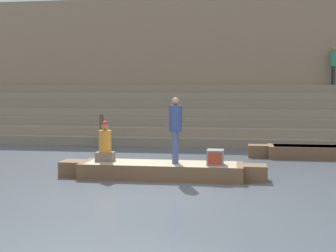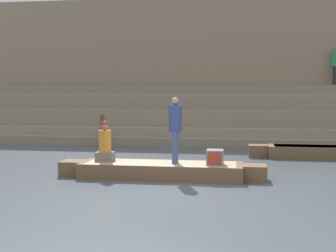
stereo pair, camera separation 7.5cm
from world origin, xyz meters
name	(u,v)px [view 2 (the right image)]	position (x,y,z in m)	size (l,w,h in m)	color
ground_plane	(181,192)	(0.00, 0.00, 0.00)	(120.00, 120.00, 0.00)	#4C5660
ghat_steps	(212,121)	(0.00, 11.20, 0.93)	(36.00, 4.45, 2.61)	gray
back_wall	(215,68)	(0.00, 13.38, 3.46)	(34.20, 1.28, 6.98)	#937A60
rowboat_main	(161,170)	(-0.76, 1.67, 0.22)	(5.56, 1.35, 0.41)	brown
person_standing	(175,125)	(-0.37, 1.66, 1.42)	(0.35, 0.35, 1.75)	#3D4C75
person_rowing	(105,145)	(-2.34, 1.77, 0.85)	(0.48, 0.38, 1.10)	#756656
tv_set	(215,157)	(0.69, 1.55, 0.60)	(0.43, 0.47, 0.40)	slate
mooring_post	(102,131)	(-4.25, 7.83, 0.68)	(0.18, 0.18, 1.36)	brown
person_on_steps	(335,63)	(5.67, 12.47, 3.65)	(0.32, 0.32, 1.80)	#28282D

